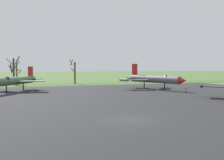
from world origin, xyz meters
name	(u,v)px	position (x,y,z in m)	size (l,w,h in m)	color
ground_plane	(130,120)	(0.00, 0.00, 0.00)	(600.00, 600.00, 0.00)	#4C6B33
asphalt_apron	(85,99)	(0.00, 16.56, 0.03)	(87.09, 55.18, 0.05)	#28282B
grass_verge_strip	(54,85)	(0.00, 50.15, 0.03)	(147.09, 12.00, 0.06)	#425F2B
jet_fighter_front_right	(154,79)	(18.20, 27.64, 2.29)	(12.60, 15.61, 5.61)	#565B60
info_placard_front_right	(186,89)	(20.48, 19.62, 0.64)	(0.62, 0.32, 0.99)	black
jet_fighter_rear_left	(14,81)	(-10.03, 31.48, 2.25)	(10.71, 14.86, 4.98)	#4C6B47
bare_tree_center	(13,70)	(-10.37, 55.11, 4.15)	(3.58, 3.55, 7.92)	#42382D
bare_tree_right_of_center	(17,73)	(-9.53, 53.49, 3.40)	(2.02, 2.02, 6.66)	brown
bare_tree_far_right	(74,71)	(6.21, 53.00, 3.66)	(1.71, 2.76, 7.20)	brown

